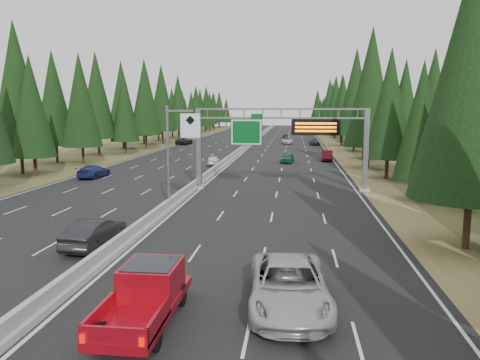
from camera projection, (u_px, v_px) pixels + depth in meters
The scene contains 19 objects.
road at pixel (244, 149), 90.19m from camera, with size 32.00×260.00×0.08m, color black.
shoulder_right at pixel (338, 150), 88.19m from camera, with size 3.60×260.00×0.06m, color olive.
shoulder_left at pixel (155, 148), 92.20m from camera, with size 3.60×260.00×0.06m, color #474B23.
median_barrier at pixel (244, 147), 90.14m from camera, with size 0.70×260.00×0.85m.
sign_gantry at pixel (288, 136), 44.09m from camera, with size 16.75×0.98×7.80m.
hov_sign_pole at pixel (175, 150), 35.38m from camera, with size 2.80×0.50×8.00m.
tree_row_right at pixel (376, 99), 70.68m from camera, with size 12.33×246.70×18.80m.
tree_row_left at pixel (92, 100), 72.71m from camera, with size 11.73×245.12×18.98m.
silver_minivan at pixel (289, 285), 18.28m from camera, with size 3.06×6.63×1.84m, color #AEAFB3.
red_pickup at pixel (148, 290), 17.36m from camera, with size 2.17×6.07×1.98m.
car_ahead_green at pixel (287, 158), 67.56m from camera, with size 1.68×4.18×1.42m, color #14583C.
car_ahead_dkred at pixel (327, 156), 70.12m from camera, with size 1.62×4.64×1.53m, color #500B17.
car_ahead_dkgrey at pixel (314, 142), 100.06m from camera, with size 1.96×4.81×1.40m, color black.
car_ahead_white at pixel (287, 141), 103.71m from camera, with size 2.26×4.89×1.36m, color silver.
car_ahead_far at pixel (285, 136), 120.33m from camera, with size 1.53×3.80×1.30m, color black.
car_onc_near at pixel (95, 233), 26.42m from camera, with size 1.73×4.96×1.63m, color black.
car_onc_blue at pixel (94, 171), 52.97m from camera, with size 2.02×4.97×1.44m, color navy.
car_onc_white at pixel (213, 160), 64.59m from camera, with size 1.55×3.84×1.31m, color silver.
car_onc_far at pixel (184, 141), 102.25m from camera, with size 2.60×5.63×1.56m, color black.
Camera 1 is at (9.49, -9.55, 7.85)m, focal length 35.00 mm.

